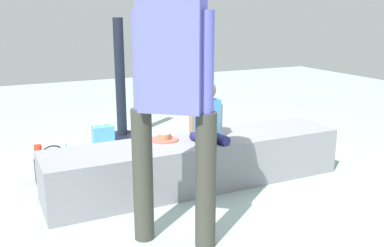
{
  "coord_description": "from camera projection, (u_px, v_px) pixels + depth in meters",
  "views": [
    {
      "loc": [
        -1.51,
        -3.01,
        1.39
      ],
      "look_at": [
        -0.24,
        -0.39,
        0.64
      ],
      "focal_mm": 40.76,
      "sensor_mm": 36.0,
      "label": 1
    }
  ],
  "objects": [
    {
      "name": "ground_plane",
      "position": [
        198.0,
        184.0,
        3.6
      ],
      "size": [
        12.0,
        12.0,
        0.0
      ],
      "primitive_type": "plane",
      "color": "#8FA5A0"
    },
    {
      "name": "concrete_ledge",
      "position": [
        198.0,
        162.0,
        3.55
      ],
      "size": [
        2.46,
        0.53,
        0.39
      ],
      "primitive_type": "cube",
      "color": "gray",
      "rests_on": "ground_plane"
    },
    {
      "name": "child_seated",
      "position": [
        206.0,
        114.0,
        3.44
      ],
      "size": [
        0.28,
        0.33,
        0.48
      ],
      "color": "navy",
      "rests_on": "concrete_ledge"
    },
    {
      "name": "adult_standing",
      "position": [
        173.0,
        74.0,
        2.45
      ],
      "size": [
        0.43,
        0.39,
        1.74
      ],
      "color": "#36362F",
      "rests_on": "ground_plane"
    },
    {
      "name": "cake_plate",
      "position": [
        165.0,
        138.0,
        3.48
      ],
      "size": [
        0.22,
        0.22,
        0.07
      ],
      "color": "#E0594C",
      "rests_on": "concrete_ledge"
    },
    {
      "name": "gift_bag",
      "position": [
        103.0,
        140.0,
        4.34
      ],
      "size": [
        0.2,
        0.12,
        0.33
      ],
      "color": "#4C99E0",
      "rests_on": "ground_plane"
    },
    {
      "name": "railing_post",
      "position": [
        121.0,
        93.0,
        4.81
      ],
      "size": [
        0.36,
        0.36,
        1.33
      ],
      "color": "black",
      "rests_on": "ground_plane"
    },
    {
      "name": "water_bottle_near_gift",
      "position": [
        64.0,
        149.0,
        4.24
      ],
      "size": [
        0.06,
        0.06,
        0.19
      ],
      "color": "silver",
      "rests_on": "ground_plane"
    },
    {
      "name": "party_cup_red",
      "position": [
        38.0,
        151.0,
        4.28
      ],
      "size": [
        0.08,
        0.08,
        0.12
      ],
      "primitive_type": "cylinder",
      "color": "red",
      "rests_on": "ground_plane"
    },
    {
      "name": "handbag_black_leather",
      "position": [
        54.0,
        169.0,
        3.65
      ],
      "size": [
        0.31,
        0.1,
        0.31
      ],
      "color": "black",
      "rests_on": "ground_plane"
    }
  ]
}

